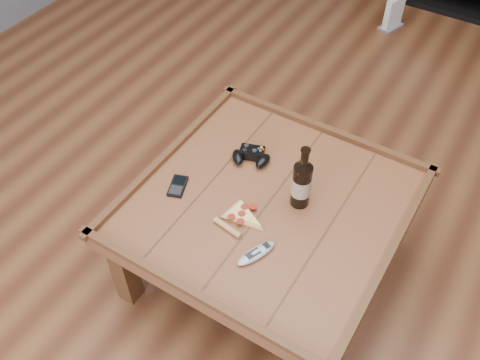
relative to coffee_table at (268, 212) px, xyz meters
The scene contains 8 objects.
ground 0.39m from the coffee_table, ahead, with size 6.00×6.00×0.00m, color #4B2615.
coffee_table is the anchor object (origin of this frame).
beer_bottle 0.21m from the coffee_table, 31.13° to the left, with size 0.07×0.07×0.28m.
game_controller 0.25m from the coffee_table, 137.74° to the left, with size 0.17×0.14×0.05m.
pizza_slice 0.15m from the coffee_table, 113.24° to the right, with size 0.17×0.24×0.02m.
smartphone 0.37m from the coffee_table, 160.45° to the right, with size 0.09×0.12×0.01m.
remote_control 0.26m from the coffee_table, 70.71° to the right, with size 0.11×0.17×0.02m.
game_console 2.21m from the coffee_table, 96.23° to the left, with size 0.15×0.20×0.22m.
Camera 1 is at (0.60, -1.19, 2.03)m, focal length 40.00 mm.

